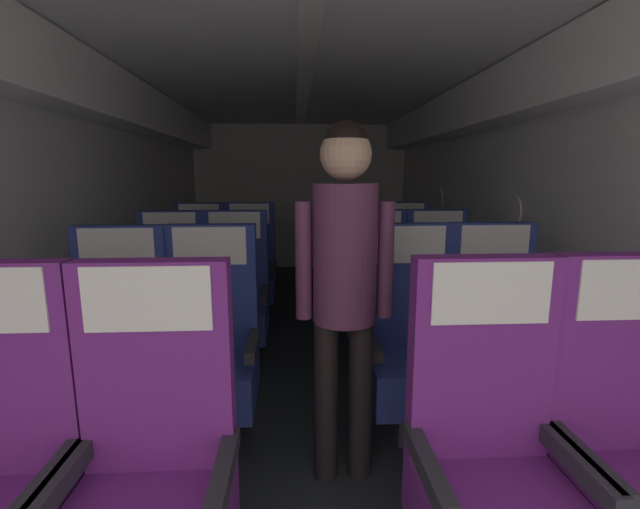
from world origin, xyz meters
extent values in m
cube|color=#23282D|center=(0.00, 3.43, -0.01)|extent=(3.46, 7.26, 0.02)
cube|color=silver|center=(-1.63, 3.43, 1.10)|extent=(0.08, 6.86, 2.20)
cube|color=silver|center=(1.63, 3.43, 1.10)|extent=(0.08, 6.86, 2.20)
cube|color=silver|center=(0.00, 3.43, 2.20)|extent=(3.34, 6.86, 0.06)
cube|color=silver|center=(0.00, 6.88, 1.10)|extent=(3.34, 0.06, 2.20)
cube|color=white|center=(-1.44, 3.43, 1.98)|extent=(0.30, 6.59, 0.36)
cube|color=white|center=(1.44, 3.43, 1.98)|extent=(0.30, 6.59, 0.36)
cube|color=white|center=(0.00, 3.43, 2.16)|extent=(0.12, 6.18, 0.02)
cylinder|color=white|center=(1.58, 3.43, 1.15)|extent=(0.01, 0.26, 0.26)
cylinder|color=white|center=(1.58, 5.15, 1.15)|extent=(0.01, 0.26, 0.26)
cube|color=#6B237A|center=(-1.01, 1.53, 0.81)|extent=(0.47, 0.08, 0.69)
cube|color=#28282D|center=(-0.78, 1.34, 0.56)|extent=(0.05, 0.39, 0.06)
cube|color=#6B237A|center=(-0.53, 1.52, 0.81)|extent=(0.47, 0.08, 0.69)
cube|color=#28282D|center=(-0.30, 1.33, 0.56)|extent=(0.05, 0.39, 0.06)
cube|color=#28282D|center=(-0.75, 1.33, 0.56)|extent=(0.05, 0.39, 0.06)
cube|color=silver|center=(-0.53, 1.48, 1.05)|extent=(0.38, 0.01, 0.20)
cube|color=#6B237A|center=(1.01, 1.54, 0.81)|extent=(0.47, 0.08, 0.69)
cube|color=#28282D|center=(0.78, 1.35, 0.56)|extent=(0.05, 0.39, 0.06)
cube|color=silver|center=(1.01, 1.49, 1.05)|extent=(0.38, 0.01, 0.20)
cube|color=#6B237A|center=(0.53, 1.53, 0.81)|extent=(0.47, 0.08, 0.69)
cube|color=#28282D|center=(0.75, 1.33, 0.56)|extent=(0.05, 0.39, 0.06)
cube|color=#28282D|center=(0.30, 1.33, 0.56)|extent=(0.05, 0.39, 0.06)
cube|color=silver|center=(0.53, 1.48, 1.05)|extent=(0.38, 0.01, 0.20)
cube|color=#38383D|center=(-1.00, 2.30, 0.12)|extent=(0.17, 0.17, 0.24)
cube|color=navy|center=(-1.00, 2.30, 0.35)|extent=(0.47, 0.47, 0.24)
cube|color=navy|center=(-1.00, 2.49, 0.81)|extent=(0.47, 0.08, 0.69)
cube|color=#28282D|center=(-0.77, 2.30, 0.56)|extent=(0.05, 0.39, 0.06)
cube|color=#28282D|center=(-1.23, 2.30, 0.56)|extent=(0.05, 0.39, 0.06)
cube|color=silver|center=(-1.00, 2.44, 1.05)|extent=(0.38, 0.01, 0.20)
cube|color=#38383D|center=(-0.53, 2.32, 0.12)|extent=(0.17, 0.17, 0.24)
cube|color=navy|center=(-0.53, 2.32, 0.35)|extent=(0.47, 0.47, 0.24)
cube|color=navy|center=(-0.53, 2.51, 0.81)|extent=(0.47, 0.08, 0.69)
cube|color=#28282D|center=(-0.31, 2.32, 0.56)|extent=(0.05, 0.39, 0.06)
cube|color=#28282D|center=(-0.76, 2.32, 0.56)|extent=(0.05, 0.39, 0.06)
cube|color=silver|center=(-0.53, 2.47, 1.05)|extent=(0.38, 0.01, 0.20)
cube|color=#38383D|center=(1.00, 2.32, 0.12)|extent=(0.17, 0.17, 0.24)
cube|color=navy|center=(1.00, 2.32, 0.35)|extent=(0.47, 0.47, 0.24)
cube|color=navy|center=(1.00, 2.51, 0.81)|extent=(0.47, 0.08, 0.69)
cube|color=#28282D|center=(1.23, 2.32, 0.56)|extent=(0.05, 0.39, 0.06)
cube|color=#28282D|center=(0.78, 2.32, 0.56)|extent=(0.05, 0.39, 0.06)
cube|color=silver|center=(1.00, 2.47, 1.05)|extent=(0.38, 0.01, 0.20)
cube|color=#38383D|center=(0.53, 2.31, 0.12)|extent=(0.17, 0.17, 0.24)
cube|color=navy|center=(0.53, 2.31, 0.35)|extent=(0.47, 0.47, 0.24)
cube|color=navy|center=(0.53, 2.50, 0.81)|extent=(0.47, 0.08, 0.69)
cube|color=#28282D|center=(0.76, 2.31, 0.56)|extent=(0.05, 0.39, 0.06)
cube|color=#28282D|center=(0.30, 2.31, 0.56)|extent=(0.05, 0.39, 0.06)
cube|color=silver|center=(0.53, 2.45, 1.05)|extent=(0.38, 0.01, 0.20)
cube|color=#38383D|center=(-1.01, 3.27, 0.12)|extent=(0.17, 0.17, 0.24)
cube|color=navy|center=(-1.01, 3.27, 0.35)|extent=(0.47, 0.47, 0.24)
cube|color=navy|center=(-1.01, 3.46, 0.81)|extent=(0.47, 0.08, 0.69)
cube|color=#28282D|center=(-0.78, 3.27, 0.56)|extent=(0.05, 0.39, 0.06)
cube|color=#28282D|center=(-1.24, 3.27, 0.56)|extent=(0.05, 0.39, 0.06)
cube|color=silver|center=(-1.01, 3.42, 1.05)|extent=(0.38, 0.01, 0.20)
cube|color=#38383D|center=(-0.54, 3.28, 0.12)|extent=(0.17, 0.17, 0.24)
cube|color=navy|center=(-0.54, 3.28, 0.35)|extent=(0.47, 0.47, 0.24)
cube|color=navy|center=(-0.54, 3.48, 0.81)|extent=(0.47, 0.08, 0.69)
cube|color=#28282D|center=(-0.31, 3.28, 0.56)|extent=(0.05, 0.39, 0.06)
cube|color=#28282D|center=(-0.76, 3.28, 0.56)|extent=(0.05, 0.39, 0.06)
cube|color=silver|center=(-0.54, 3.43, 1.05)|extent=(0.38, 0.01, 0.20)
cube|color=#38383D|center=(1.01, 3.28, 0.12)|extent=(0.17, 0.17, 0.24)
cube|color=navy|center=(1.01, 3.28, 0.35)|extent=(0.47, 0.47, 0.24)
cube|color=navy|center=(1.01, 3.47, 0.81)|extent=(0.47, 0.08, 0.69)
cube|color=#28282D|center=(1.23, 3.28, 0.56)|extent=(0.05, 0.39, 0.06)
cube|color=#28282D|center=(0.78, 3.28, 0.56)|extent=(0.05, 0.39, 0.06)
cube|color=silver|center=(1.01, 3.43, 1.05)|extent=(0.38, 0.01, 0.20)
cube|color=#38383D|center=(0.53, 3.29, 0.12)|extent=(0.17, 0.17, 0.24)
cube|color=navy|center=(0.53, 3.29, 0.35)|extent=(0.47, 0.47, 0.24)
cube|color=navy|center=(0.53, 3.48, 0.81)|extent=(0.47, 0.08, 0.69)
cube|color=#28282D|center=(0.76, 3.29, 0.56)|extent=(0.05, 0.39, 0.06)
cube|color=#28282D|center=(0.30, 3.29, 0.56)|extent=(0.05, 0.39, 0.06)
cube|color=silver|center=(0.53, 3.44, 1.05)|extent=(0.38, 0.01, 0.20)
cube|color=#38383D|center=(-1.01, 4.24, 0.12)|extent=(0.17, 0.17, 0.24)
cube|color=navy|center=(-1.01, 4.24, 0.35)|extent=(0.47, 0.47, 0.24)
cube|color=navy|center=(-1.01, 4.43, 0.81)|extent=(0.47, 0.08, 0.69)
cube|color=#28282D|center=(-0.78, 4.24, 0.56)|extent=(0.05, 0.39, 0.06)
cube|color=#28282D|center=(-1.23, 4.24, 0.56)|extent=(0.05, 0.39, 0.06)
cube|color=silver|center=(-1.01, 4.38, 1.05)|extent=(0.38, 0.01, 0.20)
cube|color=#38383D|center=(-0.53, 4.27, 0.12)|extent=(0.17, 0.17, 0.24)
cube|color=navy|center=(-0.53, 4.27, 0.35)|extent=(0.47, 0.47, 0.24)
cube|color=navy|center=(-0.53, 4.46, 0.81)|extent=(0.47, 0.08, 0.69)
cube|color=#28282D|center=(-0.30, 4.27, 0.56)|extent=(0.05, 0.39, 0.06)
cube|color=#28282D|center=(-0.76, 4.27, 0.56)|extent=(0.05, 0.39, 0.06)
cube|color=silver|center=(-0.53, 4.41, 1.05)|extent=(0.38, 0.01, 0.20)
cube|color=#38383D|center=(0.99, 4.25, 0.12)|extent=(0.17, 0.17, 0.24)
cube|color=navy|center=(0.99, 4.25, 0.35)|extent=(0.47, 0.47, 0.24)
cube|color=navy|center=(0.99, 4.44, 0.81)|extent=(0.47, 0.08, 0.69)
cube|color=#28282D|center=(1.22, 4.25, 0.56)|extent=(0.05, 0.39, 0.06)
cube|color=#28282D|center=(0.77, 4.25, 0.56)|extent=(0.05, 0.39, 0.06)
cube|color=silver|center=(0.99, 4.39, 1.05)|extent=(0.38, 0.01, 0.20)
cube|color=#38383D|center=(0.53, 4.26, 0.12)|extent=(0.17, 0.17, 0.24)
cube|color=navy|center=(0.53, 4.26, 0.35)|extent=(0.47, 0.47, 0.24)
cube|color=navy|center=(0.53, 4.46, 0.81)|extent=(0.47, 0.08, 0.69)
cube|color=#28282D|center=(0.76, 4.26, 0.56)|extent=(0.05, 0.39, 0.06)
cube|color=#28282D|center=(0.30, 4.26, 0.56)|extent=(0.05, 0.39, 0.06)
cube|color=silver|center=(0.53, 4.41, 1.05)|extent=(0.38, 0.01, 0.20)
cylinder|color=black|center=(0.05, 2.04, 0.39)|extent=(0.11, 0.11, 0.77)
cylinder|color=black|center=(0.21, 2.04, 0.39)|extent=(0.11, 0.11, 0.77)
cylinder|color=#5B2D4C|center=(0.13, 2.04, 1.08)|extent=(0.28, 0.28, 0.60)
cylinder|color=#5B2D4C|center=(-0.05, 2.04, 1.05)|extent=(0.07, 0.07, 0.51)
cylinder|color=#5B2D4C|center=(0.31, 2.04, 1.05)|extent=(0.07, 0.07, 0.51)
sphere|color=tan|center=(0.13, 2.04, 1.50)|extent=(0.22, 0.22, 0.22)
sphere|color=black|center=(0.13, 2.04, 1.54)|extent=(0.19, 0.19, 0.19)
camera|label=1|loc=(-0.08, 0.22, 1.41)|focal=24.06mm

